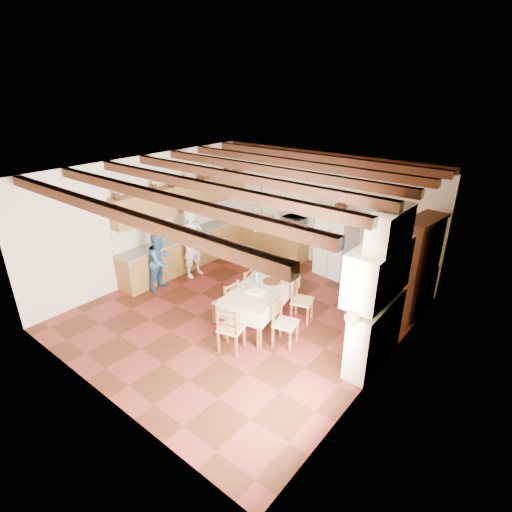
{
  "coord_description": "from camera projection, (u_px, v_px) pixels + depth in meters",
  "views": [
    {
      "loc": [
        4.82,
        -5.54,
        4.55
      ],
      "look_at": [
        0.1,
        0.3,
        1.25
      ],
      "focal_mm": 28.0,
      "sensor_mm": 36.0,
      "label": 1
    }
  ],
  "objects": [
    {
      "name": "wall_picture",
      "position": [
        384.0,
        208.0,
        9.21
      ],
      "size": [
        0.34,
        0.03,
        0.42
      ],
      "primitive_type": "cube",
      "color": "black",
      "rests_on": "ground"
    },
    {
      "name": "chair_right_near",
      "position": [
        286.0,
        322.0,
        7.33
      ],
      "size": [
        0.48,
        0.5,
        0.96
      ],
      "primitive_type": null,
      "rotation": [
        0.0,
        0.0,
        1.8
      ],
      "color": "brown",
      "rests_on": "floor"
    },
    {
      "name": "upper_cabinets",
      "position": [
        185.0,
        196.0,
        10.18
      ],
      "size": [
        0.35,
        4.2,
        0.7
      ],
      "primitive_type": "cube",
      "color": "brown",
      "rests_on": "ground"
    },
    {
      "name": "backsplash_left",
      "position": [
        183.0,
        219.0,
        10.53
      ],
      "size": [
        0.03,
        4.3,
        0.6
      ],
      "primitive_type": "cube",
      "color": "beige",
      "rests_on": "ground"
    },
    {
      "name": "person_woman_red",
      "position": [
        363.0,
        292.0,
        7.58
      ],
      "size": [
        0.53,
        1.07,
        1.76
      ],
      "primitive_type": "imported",
      "rotation": [
        0.0,
        0.0,
        -1.67
      ],
      "color": "#B61814",
      "rests_on": "floor"
    },
    {
      "name": "chair_end_far",
      "position": [
        282.0,
        278.0,
        8.99
      ],
      "size": [
        0.54,
        0.53,
        0.96
      ],
      "primitive_type": null,
      "rotation": [
        0.0,
        0.0,
        0.39
      ],
      "color": "brown",
      "rests_on": "floor"
    },
    {
      "name": "chair_left_near",
      "position": [
        226.0,
        302.0,
        8.03
      ],
      "size": [
        0.41,
        0.43,
        0.96
      ],
      "primitive_type": null,
      "rotation": [
        0.0,
        0.0,
        -1.58
      ],
      "color": "brown",
      "rests_on": "floor"
    },
    {
      "name": "lower_cabinets_back",
      "position": [
        269.0,
        239.0,
        11.37
      ],
      "size": [
        2.3,
        0.6,
        0.86
      ],
      "primitive_type": "cube",
      "color": "brown",
      "rests_on": "ground"
    },
    {
      "name": "backsplash_back",
      "position": [
        276.0,
        210.0,
        11.26
      ],
      "size": [
        2.3,
        0.03,
        0.6
      ],
      "primitive_type": "cube",
      "color": "beige",
      "rests_on": "ground"
    },
    {
      "name": "chandelier",
      "position": [
        261.0,
        218.0,
        7.32
      ],
      "size": [
        0.47,
        0.47,
        0.03
      ],
      "primitive_type": "torus",
      "color": "black",
      "rests_on": "ground"
    },
    {
      "name": "wall_left",
      "position": [
        149.0,
        218.0,
        9.68
      ],
      "size": [
        0.02,
        6.5,
        3.0
      ],
      "primitive_type": "cube",
      "color": "#EFE6CC",
      "rests_on": "ground"
    },
    {
      "name": "ceiling",
      "position": [
        242.0,
        172.0,
        7.34
      ],
      "size": [
        6.0,
        6.5,
        0.02
      ],
      "primitive_type": "cube",
      "color": "silver",
      "rests_on": "ground"
    },
    {
      "name": "microwave",
      "position": [
        294.0,
        223.0,
        10.65
      ],
      "size": [
        0.66,
        0.5,
        0.34
      ],
      "primitive_type": "imported",
      "rotation": [
        0.0,
        0.0,
        -0.15
      ],
      "color": "silver",
      "rests_on": "countertop_back"
    },
    {
      "name": "floor",
      "position": [
        244.0,
        313.0,
        8.55
      ],
      "size": [
        6.0,
        6.5,
        0.02
      ],
      "primitive_type": "cube",
      "color": "#451E11",
      "rests_on": "ground"
    },
    {
      "name": "wall_front",
      "position": [
        92.0,
        317.0,
        5.63
      ],
      "size": [
        6.0,
        0.02,
        3.0
      ],
      "primitive_type": "cube",
      "color": "#EFE6CC",
      "rests_on": "ground"
    },
    {
      "name": "chair_right_far",
      "position": [
        302.0,
        300.0,
        8.09
      ],
      "size": [
        0.51,
        0.52,
        0.96
      ],
      "primitive_type": null,
      "rotation": [
        0.0,
        0.0,
        1.88
      ],
      "color": "brown",
      "rests_on": "floor"
    },
    {
      "name": "ceiling_beams",
      "position": [
        242.0,
        178.0,
        7.38
      ],
      "size": [
        6.0,
        6.3,
        0.16
      ],
      "primitive_type": null,
      "color": "#34180F",
      "rests_on": "ground"
    },
    {
      "name": "dining_table",
      "position": [
        261.0,
        291.0,
        7.94
      ],
      "size": [
        1.29,
        1.98,
        0.8
      ],
      "rotation": [
        0.0,
        0.0,
        0.2
      ],
      "color": "beige",
      "rests_on": "floor"
    },
    {
      "name": "fridge_vase",
      "position": [
        341.0,
        205.0,
        9.54
      ],
      "size": [
        0.33,
        0.33,
        0.31
      ],
      "primitive_type": "imported",
      "rotation": [
        0.0,
        0.0,
        -0.09
      ],
      "color": "#331810",
      "rests_on": "refrigerator"
    },
    {
      "name": "countertop_left",
      "position": [
        191.0,
        233.0,
        10.5
      ],
      "size": [
        0.62,
        4.3,
        0.04
      ],
      "primitive_type": "cube",
      "color": "slate",
      "rests_on": "lower_cabinets_left"
    },
    {
      "name": "countertop_back",
      "position": [
        270.0,
        224.0,
        11.19
      ],
      "size": [
        2.34,
        0.62,
        0.04
      ],
      "primitive_type": "cube",
      "color": "slate",
      "rests_on": "lower_cabinets_back"
    },
    {
      "name": "wall_back",
      "position": [
        325.0,
        210.0,
        10.27
      ],
      "size": [
        6.0,
        0.02,
        3.0
      ],
      "primitive_type": "cube",
      "color": "#EFE6CC",
      "rests_on": "ground"
    },
    {
      "name": "refrigerator",
      "position": [
        336.0,
        243.0,
        9.97
      ],
      "size": [
        0.91,
        0.78,
        1.68
      ],
      "primitive_type": "cube",
      "rotation": [
        0.0,
        0.0,
        -0.11
      ],
      "color": "white",
      "rests_on": "floor"
    },
    {
      "name": "chair_end_near",
      "position": [
        231.0,
        327.0,
        7.19
      ],
      "size": [
        0.51,
        0.5,
        0.96
      ],
      "primitive_type": null,
      "rotation": [
        0.0,
        0.0,
        3.41
      ],
      "color": "brown",
      "rests_on": "floor"
    },
    {
      "name": "hutch",
      "position": [
        417.0,
        267.0,
        8.17
      ],
      "size": [
        0.63,
        1.22,
        2.12
      ],
      "primitive_type": null,
      "rotation": [
        0.0,
        0.0,
        -0.12
      ],
      "color": "#331810",
      "rests_on": "floor"
    },
    {
      "name": "wall_right",
      "position": [
        389.0,
        295.0,
        6.21
      ],
      "size": [
        0.02,
        6.5,
        3.0
      ],
      "primitive_type": "cube",
      "color": "#EFE6CC",
      "rests_on": "ground"
    },
    {
      "name": "lower_cabinets_left",
      "position": [
        192.0,
        249.0,
        10.68
      ],
      "size": [
        0.6,
        4.3,
        0.86
      ],
      "primitive_type": "cube",
      "color": "brown",
      "rests_on": "ground"
    },
    {
      "name": "person_man",
      "position": [
        193.0,
        243.0,
        9.85
      ],
      "size": [
        0.45,
        0.66,
        1.76
      ],
      "primitive_type": "imported",
      "rotation": [
        0.0,
        0.0,
        1.61
      ],
      "color": "silver",
      "rests_on": "floor"
    },
    {
      "name": "chair_left_far",
      "position": [
        242.0,
        288.0,
        8.57
      ],
      "size": [
        0.48,
        0.5,
        0.96
      ],
      "primitive_type": null,
      "rotation": [
        0.0,
        0.0,
        -1.34
      ],
      "color": "brown",
      "rests_on": "floor"
    },
    {
      "name": "fireplace",
      "position": [
        376.0,
        290.0,
        6.56
      ],
      "size": [
        0.56,
        1.6,
        2.8
      ],
      "primitive_type": null,
      "color": "beige",
      "rests_on": "ground"
    },
    {
      "name": "person_woman_blue",
      "position": [
        160.0,
        261.0,
        9.27
      ],
      "size": [
        0.7,
        0.81,
        1.43
      ],
      "primitive_type": "imported",
      "rotation": [
        0.0,
        0.0,
        1.84
      ],
      "color": "#2C588A",
      "rests_on": "floor"
    }
  ]
}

